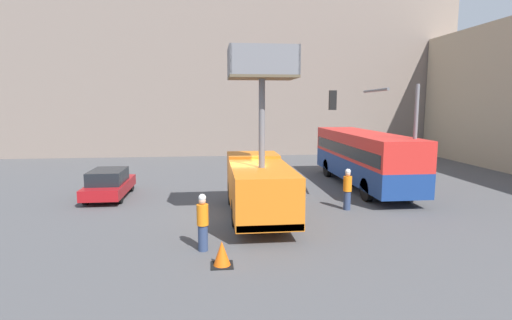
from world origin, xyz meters
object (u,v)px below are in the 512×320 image
object	(u,v)px
utility_truck	(259,181)
city_bus	(363,155)
road_worker_near_truck	(203,222)
traffic_light_pole	(384,122)
road_worker_directing	(347,189)
parked_car_curbside	(109,184)
traffic_cone_near_truck	(222,254)

from	to	relation	value
utility_truck	city_bus	xyz separation A→B (m)	(6.71, 5.66, 0.28)
road_worker_near_truck	traffic_light_pole	bearing A→B (deg)	21.73
traffic_light_pole	road_worker_directing	distance (m)	3.71
road_worker_near_truck	road_worker_directing	bearing A→B (deg)	23.70
road_worker_near_truck	road_worker_directing	distance (m)	7.74
road_worker_near_truck	road_worker_directing	size ratio (longest dim) A/B	1.01
utility_truck	road_worker_directing	size ratio (longest dim) A/B	3.67
city_bus	road_worker_near_truck	bearing A→B (deg)	151.63
traffic_light_pole	road_worker_near_truck	world-z (taller)	traffic_light_pole
utility_truck	traffic_light_pole	world-z (taller)	utility_truck
road_worker_near_truck	road_worker_directing	xyz separation A→B (m)	(6.37, 4.40, -0.01)
city_bus	traffic_light_pole	xyz separation A→B (m)	(-0.57, -3.84, 2.05)
utility_truck	traffic_light_pole	size ratio (longest dim) A/B	1.22
road_worker_near_truck	parked_car_curbside	bearing A→B (deg)	110.71
road_worker_near_truck	traffic_cone_near_truck	distance (m)	1.55
traffic_light_pole	utility_truck	bearing A→B (deg)	-163.46
city_bus	traffic_light_pole	size ratio (longest dim) A/B	1.92
traffic_cone_near_truck	road_worker_directing	bearing A→B (deg)	44.60
parked_car_curbside	utility_truck	bearing A→B (deg)	-31.58
road_worker_near_truck	road_worker_directing	world-z (taller)	road_worker_near_truck
traffic_cone_near_truck	parked_car_curbside	xyz separation A→B (m)	(-5.48, 9.24, 0.38)
traffic_light_pole	traffic_cone_near_truck	distance (m)	10.86
utility_truck	traffic_light_pole	distance (m)	6.82
traffic_cone_near_truck	parked_car_curbside	world-z (taller)	parked_car_curbside
parked_car_curbside	road_worker_near_truck	bearing A→B (deg)	-58.33
road_worker_directing	parked_car_curbside	distance (m)	11.81
traffic_light_pole	traffic_cone_near_truck	size ratio (longest dim) A/B	7.50
traffic_light_pole	city_bus	bearing A→B (deg)	81.62
road_worker_near_truck	traffic_cone_near_truck	size ratio (longest dim) A/B	2.51
traffic_light_pole	traffic_cone_near_truck	bearing A→B (deg)	-139.42
utility_truck	city_bus	distance (m)	8.78
utility_truck	road_worker_near_truck	xyz separation A→B (m)	(-2.24, -3.55, -0.62)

